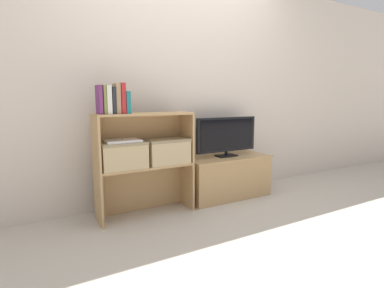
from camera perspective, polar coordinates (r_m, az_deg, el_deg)
The scene contains 16 objects.
ground_plane at distance 3.00m, azimuth 1.41°, elevation -12.38°, with size 16.00×16.00×0.00m, color #BCB2A3.
wall_back at distance 3.21m, azimuth -2.81°, elevation 10.85°, with size 10.00×0.05×2.40m.
tv_stand at distance 3.35m, azimuth 6.45°, elevation -6.12°, with size 0.96×0.45×0.45m.
tv at distance 3.26m, azimuth 6.60°, elevation 1.64°, with size 0.74×0.14×0.43m.
bookshelf_lower_tier at distance 2.88m, azimuth -9.25°, elevation -7.14°, with size 0.88×0.30×0.47m.
bookshelf_upper_tier at distance 2.79m, azimuth -9.49°, elevation 2.29°, with size 0.88×0.30×0.48m.
book_plum at distance 2.57m, azimuth -17.28°, elevation 8.06°, with size 0.03×0.15×0.23m.
book_olive at distance 2.58m, azimuth -16.56°, elevation 8.09°, with size 0.02×0.16×0.23m.
book_ivory at distance 2.58m, azimuth -15.82°, elevation 8.09°, with size 0.04×0.16×0.23m.
book_charcoal at distance 2.59m, azimuth -14.91°, elevation 8.01°, with size 0.03×0.15×0.22m.
book_tan at distance 2.60m, azimuth -14.12°, elevation 8.36°, with size 0.04×0.12×0.25m.
book_crimson at distance 2.61m, azimuth -13.26°, elevation 8.45°, with size 0.04×0.15×0.25m.
book_teal at distance 2.63m, azimuth -12.42°, elevation 7.73°, with size 0.04×0.16×0.19m.
storage_basket_left at distance 2.68m, azimuth -13.07°, elevation -1.83°, with size 0.40×0.26×0.23m.
storage_basket_right at distance 2.83m, azimuth -4.88°, elevation -1.11°, with size 0.40×0.26×0.23m.
laptop at distance 2.67m, azimuth -13.16°, elevation 0.61°, with size 0.30×0.21×0.02m.
Camera 1 is at (-1.43, -2.41, 1.08)m, focal length 28.00 mm.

